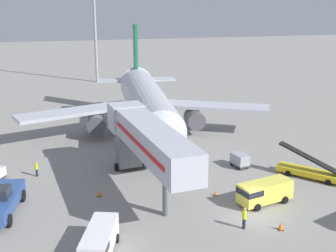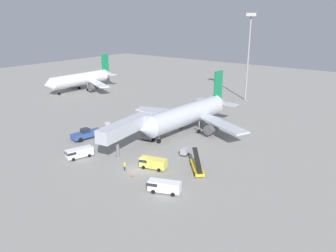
% 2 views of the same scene
% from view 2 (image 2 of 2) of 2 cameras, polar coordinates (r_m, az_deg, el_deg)
% --- Properties ---
extents(ground_plane, '(300.00, 300.00, 0.00)m').
position_cam_2_polar(ground_plane, '(65.28, -5.24, -7.34)').
color(ground_plane, gray).
extents(airplane_at_gate, '(33.94, 33.94, 13.80)m').
position_cam_2_polar(airplane_at_gate, '(84.56, 3.53, 2.04)').
color(airplane_at_gate, '#B7BCC6').
rests_on(airplane_at_gate, ground).
extents(jet_bridge, '(5.79, 18.83, 7.13)m').
position_cam_2_polar(jet_bridge, '(73.42, -6.02, 0.06)').
color(jet_bridge, '#B2B7C1').
rests_on(jet_bridge, ground).
extents(pushback_tug, '(3.63, 7.76, 2.61)m').
position_cam_2_polar(pushback_tug, '(82.70, -13.57, -1.30)').
color(pushback_tug, '#2D4C8E').
rests_on(pushback_tug, ground).
extents(belt_loader_truck, '(5.93, 6.32, 3.29)m').
position_cam_2_polar(belt_loader_truck, '(64.70, 4.93, -6.81)').
color(belt_loader_truck, yellow).
rests_on(belt_loader_truck, ground).
extents(service_van_rear_right, '(3.45, 5.85, 2.01)m').
position_cam_2_polar(service_van_rear_right, '(72.13, -14.87, -4.35)').
color(service_van_rear_right, white).
rests_on(service_van_rear_right, ground).
extents(service_van_near_right, '(5.71, 3.72, 2.01)m').
position_cam_2_polar(service_van_near_right, '(56.73, -0.77, -10.09)').
color(service_van_near_right, white).
rests_on(service_van_near_right, ground).
extents(service_van_near_left, '(5.49, 3.28, 2.05)m').
position_cam_2_polar(service_van_near_left, '(65.15, -2.65, -6.18)').
color(service_van_near_left, '#E5DB4C').
rests_on(service_van_near_left, ground).
extents(baggage_cart_mid_center, '(2.85, 2.46, 1.34)m').
position_cam_2_polar(baggage_cart_mid_center, '(89.34, -10.15, 0.09)').
color(baggage_cart_mid_center, '#38383D').
rests_on(baggage_cart_mid_center, ground).
extents(baggage_cart_near_center, '(1.74, 2.28, 1.51)m').
position_cam_2_polar(baggage_cart_near_center, '(71.19, 2.84, -4.31)').
color(baggage_cart_near_center, '#38383D').
rests_on(baggage_cart_near_center, ground).
extents(ground_crew_worker_foreground, '(0.44, 0.44, 1.87)m').
position_cam_2_polar(ground_crew_worker_foreground, '(64.68, -7.34, -6.69)').
color(ground_crew_worker_foreground, '#1E2333').
rests_on(ground_crew_worker_foreground, ground).
extents(ground_crew_worker_midground, '(0.36, 0.36, 1.66)m').
position_cam_2_polar(ground_crew_worker_midground, '(86.03, -8.27, -0.43)').
color(ground_crew_worker_midground, '#1E2333').
rests_on(ground_crew_worker_midground, ground).
extents(safety_cone_alpha, '(0.46, 0.46, 0.70)m').
position_cam_2_polar(safety_cone_alpha, '(62.60, -6.00, -8.18)').
color(safety_cone_alpha, black).
rests_on(safety_cone_alpha, ground).
extents(safety_cone_bravo, '(0.42, 0.42, 0.64)m').
position_cam_2_polar(safety_cone_bravo, '(77.94, -8.55, -2.87)').
color(safety_cone_bravo, black).
rests_on(safety_cone_bravo, ground).
extents(safety_cone_charlie, '(0.32, 0.32, 0.49)m').
position_cam_2_polar(safety_cone_charlie, '(69.52, -3.65, -5.42)').
color(safety_cone_charlie, black).
rests_on(safety_cone_charlie, ground).
extents(airplane_background, '(31.80, 32.17, 12.90)m').
position_cam_2_polar(airplane_background, '(137.19, -14.37, 7.66)').
color(airplane_background, silver).
rests_on(airplane_background, ground).
extents(apron_light_mast, '(2.40, 2.40, 28.86)m').
position_cam_2_polar(apron_light_mast, '(118.39, 13.56, 13.61)').
color(apron_light_mast, '#93969B').
rests_on(apron_light_mast, ground).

